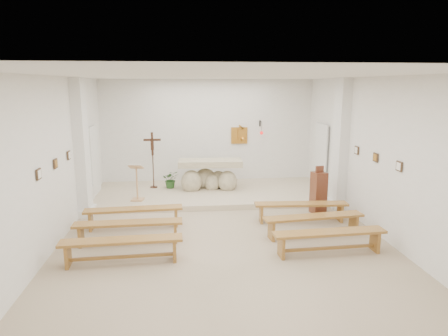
{
  "coord_description": "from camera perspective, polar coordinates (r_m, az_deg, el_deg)",
  "views": [
    {
      "loc": [
        -0.83,
        -8.22,
        3.33
      ],
      "look_at": [
        0.19,
        1.6,
        1.25
      ],
      "focal_mm": 32.0,
      "sensor_mm": 36.0,
      "label": 1
    }
  ],
  "objects": [
    {
      "name": "wall_back",
      "position": [
        13.33,
        -2.31,
        5.05
      ],
      "size": [
        7.0,
        0.02,
        3.5
      ],
      "primitive_type": "cube",
      "color": "white",
      "rests_on": "ground"
    },
    {
      "name": "station_frame_right_mid",
      "position": [
        9.59,
        20.84,
        1.43
      ],
      "size": [
        0.03,
        0.2,
        0.2
      ],
      "primitive_type": "cube",
      "color": "#44301E",
      "rests_on": "wall_right"
    },
    {
      "name": "station_frame_left_rear",
      "position": [
        9.91,
        -21.29,
        1.71
      ],
      "size": [
        0.03,
        0.2,
        0.2
      ],
      "primitive_type": "cube",
      "color": "#44301E",
      "rests_on": "wall_left"
    },
    {
      "name": "pilaster_right",
      "position": [
        11.16,
        16.29,
        3.26
      ],
      "size": [
        0.26,
        0.55,
        3.5
      ],
      "primitive_type": "cube",
      "color": "white",
      "rests_on": "ground"
    },
    {
      "name": "potted_plant",
      "position": [
        12.56,
        -7.6,
        -1.62
      ],
      "size": [
        0.51,
        0.45,
        0.55
      ],
      "primitive_type": "imported",
      "rotation": [
        0.0,
        0.0,
        0.05
      ],
      "color": "#244F1F",
      "rests_on": "sanctuary_platform"
    },
    {
      "name": "sanctuary_platform",
      "position": [
        12.19,
        -1.8,
        -3.62
      ],
      "size": [
        6.98,
        3.0,
        0.15
      ],
      "primitive_type": "cube",
      "color": "#BEAC92",
      "rests_on": "ground"
    },
    {
      "name": "station_frame_left_front",
      "position": [
        8.03,
        -24.96,
        -0.8
      ],
      "size": [
        0.03,
        0.2,
        0.2
      ],
      "primitive_type": "cube",
      "color": "#44301E",
      "rests_on": "wall_left"
    },
    {
      "name": "pilaster_left",
      "position": [
        10.65,
        -19.67,
        2.64
      ],
      "size": [
        0.26,
        0.55,
        3.5
      ],
      "primitive_type": "cube",
      "color": "white",
      "rests_on": "ground"
    },
    {
      "name": "gold_wall_relief",
      "position": [
        13.42,
        2.19,
        4.67
      ],
      "size": [
        0.55,
        0.04,
        0.55
      ],
      "primitive_type": "cube",
      "color": "#C3842E",
      "rests_on": "wall_back"
    },
    {
      "name": "bench_left_second",
      "position": [
        8.78,
        -13.49,
        -8.24
      ],
      "size": [
        2.28,
        0.41,
        0.48
      ],
      "rotation": [
        0.0,
        0.0,
        0.02
      ],
      "color": "olive",
      "rests_on": "ground"
    },
    {
      "name": "wall_left",
      "position": [
        8.78,
        -23.44,
        0.52
      ],
      "size": [
        0.02,
        10.0,
        3.5
      ],
      "primitive_type": "cube",
      "color": "white",
      "rests_on": "ground"
    },
    {
      "name": "donation_pedestal",
      "position": [
        10.75,
        13.34,
        -3.41
      ],
      "size": [
        0.4,
        0.4,
        1.27
      ],
      "rotation": [
        0.0,
        0.0,
        0.21
      ],
      "color": "brown",
      "rests_on": "ground"
    },
    {
      "name": "bench_right_second",
      "position": [
        9.15,
        12.68,
        -7.36
      ],
      "size": [
        2.3,
        0.61,
        0.48
      ],
      "rotation": [
        0.0,
        0.0,
        0.11
      ],
      "color": "olive",
      "rests_on": "ground"
    },
    {
      "name": "sanctuary_lamp",
      "position": [
        13.27,
        5.36,
        5.23
      ],
      "size": [
        0.11,
        0.36,
        0.44
      ],
      "color": "black",
      "rests_on": "wall_back"
    },
    {
      "name": "bench_right_front",
      "position": [
        10.02,
        10.94,
        -5.58
      ],
      "size": [
        2.29,
        0.5,
        0.48
      ],
      "rotation": [
        0.0,
        0.0,
        -0.06
      ],
      "color": "olive",
      "rests_on": "ground"
    },
    {
      "name": "crucifix_stand",
      "position": [
        12.54,
        -10.15,
        1.71
      ],
      "size": [
        0.53,
        0.23,
        1.74
      ],
      "rotation": [
        0.0,
        0.0,
        0.01
      ],
      "color": "#392212",
      "rests_on": "sanctuary_platform"
    },
    {
      "name": "bench_left_front",
      "position": [
        9.68,
        -12.76,
        -6.29
      ],
      "size": [
        2.29,
        0.5,
        0.48
      ],
      "rotation": [
        0.0,
        0.0,
        0.06
      ],
      "color": "olive",
      "rests_on": "ground"
    },
    {
      "name": "radiator_right",
      "position": [
        12.11,
        14.91,
        -3.17
      ],
      "size": [
        0.1,
        0.85,
        0.52
      ],
      "primitive_type": "cube",
      "color": "silver",
      "rests_on": "ground"
    },
    {
      "name": "ceiling",
      "position": [
        8.26,
        -0.15,
        12.99
      ],
      "size": [
        7.0,
        10.0,
        0.02
      ],
      "primitive_type": "cube",
      "color": "silver",
      "rests_on": "wall_back"
    },
    {
      "name": "station_frame_right_front",
      "position": [
        8.72,
        23.75,
        0.23
      ],
      "size": [
        0.03,
        0.2,
        0.2
      ],
      "primitive_type": "cube",
      "color": "#44301E",
      "rests_on": "wall_right"
    },
    {
      "name": "station_frame_left_mid",
      "position": [
        8.97,
        -22.93,
        0.59
      ],
      "size": [
        0.03,
        0.2,
        0.2
      ],
      "primitive_type": "cube",
      "color": "#44301E",
      "rests_on": "wall_left"
    },
    {
      "name": "altar",
      "position": [
        12.33,
        -2.08,
        -1.24
      ],
      "size": [
        1.97,
        0.9,
        1.0
      ],
      "rotation": [
        0.0,
        0.0,
        -0.05
      ],
      "color": "beige",
      "rests_on": "sanctuary_platform"
    },
    {
      "name": "station_frame_right_rear",
      "position": [
        10.48,
        18.41,
        2.42
      ],
      "size": [
        0.03,
        0.2,
        0.2
      ],
      "primitive_type": "cube",
      "color": "#44301E",
      "rests_on": "wall_right"
    },
    {
      "name": "bench_left_third",
      "position": [
        7.88,
        -14.4,
        -10.63
      ],
      "size": [
        2.29,
        0.46,
        0.48
      ],
      "rotation": [
        0.0,
        0.0,
        0.04
      ],
      "color": "olive",
      "rests_on": "ground"
    },
    {
      "name": "bench_right_third",
      "position": [
        8.3,
        14.81,
        -9.49
      ],
      "size": [
        2.29,
        0.47,
        0.48
      ],
      "rotation": [
        0.0,
        0.0,
        0.05
      ],
      "color": "olive",
      "rests_on": "ground"
    },
    {
      "name": "radiator_left",
      "position": [
        11.63,
        -18.66,
        -4.02
      ],
      "size": [
        0.1,
        0.85,
        0.52
      ],
      "primitive_type": "cube",
      "color": "silver",
      "rests_on": "ground"
    },
    {
      "name": "ground",
      "position": [
        8.9,
        -0.14,
        -10.08
      ],
      "size": [
        7.0,
        10.0,
        0.0
      ],
      "primitive_type": "cube",
      "color": "tan",
      "rests_on": "ground"
    },
    {
      "name": "lectern",
      "position": [
        11.32,
        -12.36,
        -2.0
      ],
      "size": [
        0.42,
        0.37,
        1.05
      ],
      "rotation": [
        0.0,
        0.0,
        -0.18
      ],
      "color": "tan",
      "rests_on": "sanctuary_platform"
    },
    {
      "name": "wall_right",
      "position": [
        9.42,
        21.5,
        1.39
      ],
      "size": [
        0.02,
        10.0,
        3.5
      ],
      "primitive_type": "cube",
      "color": "white",
      "rests_on": "ground"
    }
  ]
}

